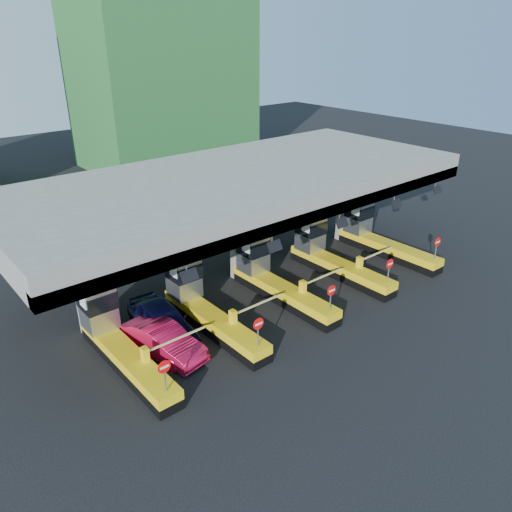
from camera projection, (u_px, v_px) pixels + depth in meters
ground at (272, 295)px, 30.19m from camera, size 120.00×120.00×0.00m
toll_canopy at (242, 186)px, 29.61m from camera, size 28.00×12.09×7.00m
toll_lane_far_left at (113, 333)px, 23.97m from camera, size 4.43×8.00×4.16m
toll_lane_left at (200, 299)px, 26.88m from camera, size 4.43×8.00×4.16m
toll_lane_center at (269, 273)px, 29.79m from camera, size 4.43×8.00×4.16m
toll_lane_right at (327, 251)px, 32.71m from camera, size 4.43×8.00×4.16m
toll_lane_far_right at (374, 232)px, 35.62m from camera, size 4.43×8.00×4.16m
bg_building_scaffold at (160, 34)px, 53.56m from camera, size 18.00×12.00×28.00m
van at (163, 321)px, 25.78m from camera, size 2.56×5.49×1.82m
red_car at (164, 341)px, 24.43m from camera, size 2.55×5.00×1.57m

